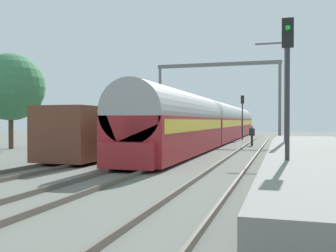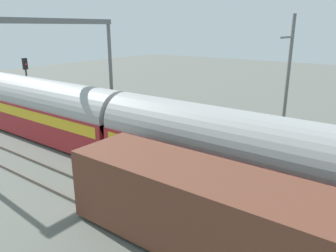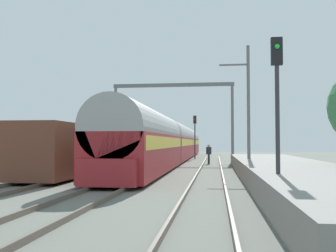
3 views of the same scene
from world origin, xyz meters
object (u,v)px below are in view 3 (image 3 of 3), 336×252
at_px(passenger_train, 174,142).
at_px(railway_signal_far, 195,131).
at_px(person_crossing, 209,152).
at_px(freight_car, 78,150).
at_px(catenary_gantry, 173,105).
at_px(railway_signal_near, 277,97).

bearing_deg(passenger_train, railway_signal_far, 65.59).
distance_m(person_crossing, railway_signal_far, 10.11).
distance_m(passenger_train, freight_car, 17.70).
bearing_deg(catenary_gantry, railway_signal_near, -76.12).
bearing_deg(railway_signal_near, freight_car, 137.44).
height_order(passenger_train, railway_signal_far, railway_signal_far).
relative_size(passenger_train, railway_signal_far, 9.95).
bearing_deg(railway_signal_far, passenger_train, -114.41).
height_order(railway_signal_near, catenary_gantry, catenary_gantry).
bearing_deg(catenary_gantry, passenger_train, 90.00).
height_order(passenger_train, person_crossing, passenger_train).
bearing_deg(catenary_gantry, freight_car, -103.80).
height_order(railway_signal_far, catenary_gantry, catenary_gantry).
bearing_deg(railway_signal_far, freight_car, -105.22).
xyz_separation_m(passenger_train, freight_car, (-3.92, -17.25, -0.50)).
bearing_deg(passenger_train, person_crossing, -56.36).
relative_size(passenger_train, freight_car, 3.78).
height_order(freight_car, railway_signal_near, railway_signal_near).
distance_m(freight_car, railway_signal_near, 13.96).
distance_m(person_crossing, railway_signal_near, 21.39).
relative_size(person_crossing, catenary_gantry, 0.14).
xyz_separation_m(passenger_train, railway_signal_far, (1.92, 4.22, 1.20)).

